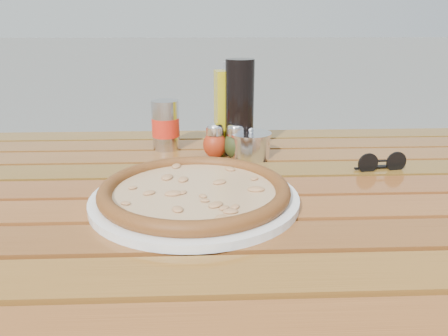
{
  "coord_description": "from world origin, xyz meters",
  "views": [
    {
      "loc": [
        -0.03,
        -0.78,
        1.05
      ],
      "look_at": [
        0.0,
        0.02,
        0.78
      ],
      "focal_mm": 35.0,
      "sensor_mm": 36.0,
      "label": 1
    }
  ],
  "objects_px": {
    "pizza": "(195,190)",
    "olive_oil_cruet": "(227,110)",
    "oregano_shaker": "(235,142)",
    "sunglasses": "(381,163)",
    "dark_bottle": "(240,108)",
    "pepper_shaker": "(215,141)",
    "plate": "(195,199)",
    "soda_can": "(166,126)",
    "table": "(224,222)",
    "parmesan_tin": "(250,145)"
  },
  "relations": [
    {
      "from": "table",
      "to": "dark_bottle",
      "type": "height_order",
      "value": "dark_bottle"
    },
    {
      "from": "table",
      "to": "plate",
      "type": "distance_m",
      "value": 0.13
    },
    {
      "from": "pepper_shaker",
      "to": "dark_bottle",
      "type": "relative_size",
      "value": 0.37
    },
    {
      "from": "pizza",
      "to": "pepper_shaker",
      "type": "xyz_separation_m",
      "value": [
        0.04,
        0.27,
        0.02
      ]
    },
    {
      "from": "plate",
      "to": "pizza",
      "type": "xyz_separation_m",
      "value": [
        0.0,
        0.0,
        0.02
      ]
    },
    {
      "from": "pepper_shaker",
      "to": "oregano_shaker",
      "type": "bearing_deg",
      "value": -7.23
    },
    {
      "from": "oregano_shaker",
      "to": "sunglasses",
      "type": "xyz_separation_m",
      "value": [
        0.3,
        -0.1,
        -0.02
      ]
    },
    {
      "from": "pepper_shaker",
      "to": "dark_bottle",
      "type": "height_order",
      "value": "dark_bottle"
    },
    {
      "from": "oregano_shaker",
      "to": "olive_oil_cruet",
      "type": "xyz_separation_m",
      "value": [
        -0.02,
        0.08,
        0.06
      ]
    },
    {
      "from": "table",
      "to": "pepper_shaker",
      "type": "relative_size",
      "value": 17.07
    },
    {
      "from": "pizza",
      "to": "dark_bottle",
      "type": "distance_m",
      "value": 0.32
    },
    {
      "from": "oregano_shaker",
      "to": "sunglasses",
      "type": "distance_m",
      "value": 0.32
    },
    {
      "from": "olive_oil_cruet",
      "to": "sunglasses",
      "type": "distance_m",
      "value": 0.37
    },
    {
      "from": "pepper_shaker",
      "to": "parmesan_tin",
      "type": "distance_m",
      "value": 0.08
    },
    {
      "from": "dark_bottle",
      "to": "olive_oil_cruet",
      "type": "relative_size",
      "value": 1.05
    },
    {
      "from": "dark_bottle",
      "to": "soda_can",
      "type": "distance_m",
      "value": 0.19
    },
    {
      "from": "pizza",
      "to": "pepper_shaker",
      "type": "relative_size",
      "value": 5.4
    },
    {
      "from": "pepper_shaker",
      "to": "dark_bottle",
      "type": "distance_m",
      "value": 0.1
    },
    {
      "from": "pizza",
      "to": "olive_oil_cruet",
      "type": "relative_size",
      "value": 2.11
    },
    {
      "from": "oregano_shaker",
      "to": "parmesan_tin",
      "type": "height_order",
      "value": "oregano_shaker"
    },
    {
      "from": "plate",
      "to": "sunglasses",
      "type": "bearing_deg",
      "value": 21.91
    },
    {
      "from": "oregano_shaker",
      "to": "sunglasses",
      "type": "height_order",
      "value": "oregano_shaker"
    },
    {
      "from": "pizza",
      "to": "oregano_shaker",
      "type": "bearing_deg",
      "value": 71.39
    },
    {
      "from": "pizza",
      "to": "sunglasses",
      "type": "bearing_deg",
      "value": 21.91
    },
    {
      "from": "soda_can",
      "to": "plate",
      "type": "bearing_deg",
      "value": -77.21
    },
    {
      "from": "pizza",
      "to": "sunglasses",
      "type": "distance_m",
      "value": 0.42
    },
    {
      "from": "pepper_shaker",
      "to": "sunglasses",
      "type": "bearing_deg",
      "value": -17.36
    },
    {
      "from": "soda_can",
      "to": "olive_oil_cruet",
      "type": "xyz_separation_m",
      "value": [
        0.15,
        -0.0,
        0.04
      ]
    },
    {
      "from": "table",
      "to": "olive_oil_cruet",
      "type": "bearing_deg",
      "value": 86.23
    },
    {
      "from": "parmesan_tin",
      "to": "pizza",
      "type": "bearing_deg",
      "value": -115.2
    },
    {
      "from": "parmesan_tin",
      "to": "plate",
      "type": "bearing_deg",
      "value": -115.2
    },
    {
      "from": "table",
      "to": "oregano_shaker",
      "type": "relative_size",
      "value": 17.07
    },
    {
      "from": "parmesan_tin",
      "to": "olive_oil_cruet",
      "type": "bearing_deg",
      "value": 122.74
    },
    {
      "from": "plate",
      "to": "soda_can",
      "type": "height_order",
      "value": "soda_can"
    },
    {
      "from": "table",
      "to": "olive_oil_cruet",
      "type": "distance_m",
      "value": 0.31
    },
    {
      "from": "pepper_shaker",
      "to": "oregano_shaker",
      "type": "relative_size",
      "value": 1.0
    },
    {
      "from": "pepper_shaker",
      "to": "olive_oil_cruet",
      "type": "height_order",
      "value": "olive_oil_cruet"
    },
    {
      "from": "pepper_shaker",
      "to": "parmesan_tin",
      "type": "bearing_deg",
      "value": -4.24
    },
    {
      "from": "pizza",
      "to": "olive_oil_cruet",
      "type": "height_order",
      "value": "olive_oil_cruet"
    },
    {
      "from": "plate",
      "to": "olive_oil_cruet",
      "type": "height_order",
      "value": "olive_oil_cruet"
    },
    {
      "from": "oregano_shaker",
      "to": "dark_bottle",
      "type": "xyz_separation_m",
      "value": [
        0.01,
        0.03,
        0.07
      ]
    },
    {
      "from": "table",
      "to": "oregano_shaker",
      "type": "distance_m",
      "value": 0.22
    },
    {
      "from": "soda_can",
      "to": "parmesan_tin",
      "type": "xyz_separation_m",
      "value": [
        0.2,
        -0.08,
        -0.03
      ]
    },
    {
      "from": "oregano_shaker",
      "to": "soda_can",
      "type": "bearing_deg",
      "value": 153.93
    },
    {
      "from": "plate",
      "to": "pizza",
      "type": "distance_m",
      "value": 0.02
    },
    {
      "from": "olive_oil_cruet",
      "to": "parmesan_tin",
      "type": "distance_m",
      "value": 0.11
    },
    {
      "from": "parmesan_tin",
      "to": "sunglasses",
      "type": "xyz_separation_m",
      "value": [
        0.27,
        -0.1,
        -0.01
      ]
    },
    {
      "from": "pizza",
      "to": "oregano_shaker",
      "type": "height_order",
      "value": "oregano_shaker"
    },
    {
      "from": "table",
      "to": "parmesan_tin",
      "type": "bearing_deg",
      "value": 69.75
    },
    {
      "from": "pizza",
      "to": "dark_bottle",
      "type": "height_order",
      "value": "dark_bottle"
    }
  ]
}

